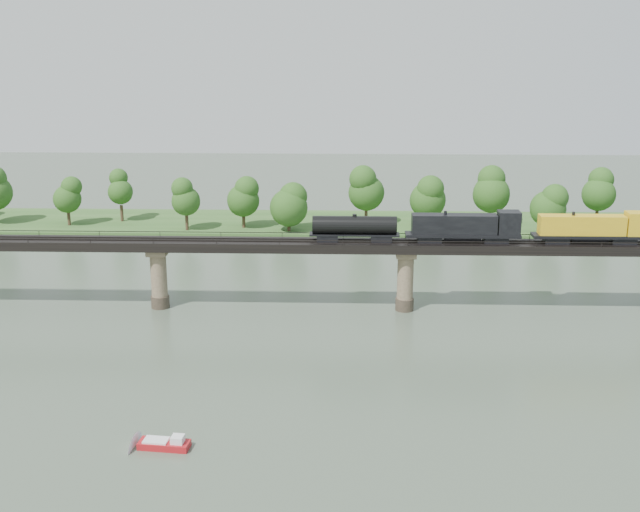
{
  "coord_description": "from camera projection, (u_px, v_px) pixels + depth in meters",
  "views": [
    {
      "loc": [
        -9.85,
        -93.52,
        43.98
      ],
      "look_at": [
        -13.76,
        30.0,
        9.0
      ],
      "focal_mm": 45.0,
      "sensor_mm": 36.0,
      "label": 1
    }
  ],
  "objects": [
    {
      "name": "ground",
      "position": [
        421.0,
        389.0,
        101.62
      ],
      "size": [
        400.0,
        400.0,
        0.0
      ],
      "primitive_type": "plane",
      "color": "#3B4939",
      "rests_on": "ground"
    },
    {
      "name": "freight_train",
      "position": [
        549.0,
        228.0,
        126.01
      ],
      "size": [
        73.25,
        2.85,
        5.04
      ],
      "color": "black",
      "rests_on": "bridge"
    },
    {
      "name": "motorboat",
      "position": [
        165.0,
        444.0,
        87.26
      ],
      "size": [
        5.74,
        2.58,
        1.56
      ],
      "rotation": [
        0.0,
        0.0,
        -0.11
      ],
      "color": "#A71318",
      "rests_on": "ground"
    },
    {
      "name": "bridge_superstructure",
      "position": [
        406.0,
        240.0,
        127.26
      ],
      "size": [
        220.0,
        4.9,
        0.75
      ],
      "color": "black",
      "rests_on": "bridge"
    },
    {
      "name": "bridge",
      "position": [
        405.0,
        278.0,
        128.99
      ],
      "size": [
        236.0,
        30.0,
        11.5
      ],
      "color": "#473A2D",
      "rests_on": "ground"
    },
    {
      "name": "far_treeline",
      "position": [
        352.0,
        195.0,
        176.91
      ],
      "size": [
        289.06,
        17.54,
        13.6
      ],
      "color": "#382619",
      "rests_on": "far_bank"
    },
    {
      "name": "far_bank",
      "position": [
        388.0,
        226.0,
        183.15
      ],
      "size": [
        300.0,
        24.0,
        1.6
      ],
      "primitive_type": "cube",
      "color": "#2D5321",
      "rests_on": "ground"
    }
  ]
}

